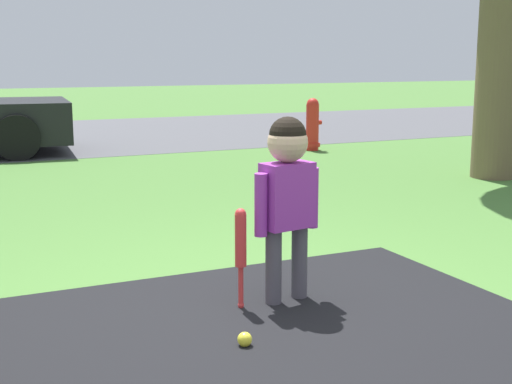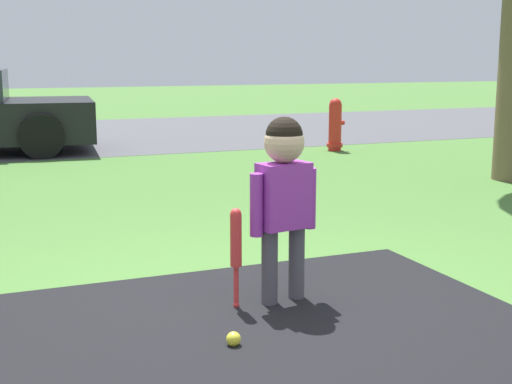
# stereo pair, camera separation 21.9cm
# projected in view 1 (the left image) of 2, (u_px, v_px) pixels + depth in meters

# --- Properties ---
(ground_plane) EXTENTS (60.00, 60.00, 0.00)m
(ground_plane) POSITION_uv_depth(u_px,v_px,m) (258.00, 327.00, 3.60)
(ground_plane) COLOR #477533
(street_strip) EXTENTS (40.00, 6.00, 0.01)m
(street_strip) POSITION_uv_depth(u_px,v_px,m) (18.00, 138.00, 12.06)
(street_strip) COLOR #4C4C51
(street_strip) RESTS_ON ground
(child) EXTENTS (0.42, 0.22, 1.03)m
(child) POSITION_uv_depth(u_px,v_px,m) (287.00, 183.00, 3.87)
(child) COLOR #4C4751
(child) RESTS_ON ground
(baseball_bat) EXTENTS (0.06, 0.06, 0.55)m
(baseball_bat) POSITION_uv_depth(u_px,v_px,m) (241.00, 244.00, 3.81)
(baseball_bat) COLOR red
(baseball_bat) RESTS_ON ground
(sports_ball) EXTENTS (0.07, 0.07, 0.07)m
(sports_ball) POSITION_uv_depth(u_px,v_px,m) (245.00, 339.00, 3.35)
(sports_ball) COLOR yellow
(sports_ball) RESTS_ON ground
(fire_hydrant) EXTENTS (0.26, 0.23, 0.76)m
(fire_hydrant) POSITION_uv_depth(u_px,v_px,m) (312.00, 125.00, 10.39)
(fire_hydrant) COLOR red
(fire_hydrant) RESTS_ON ground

